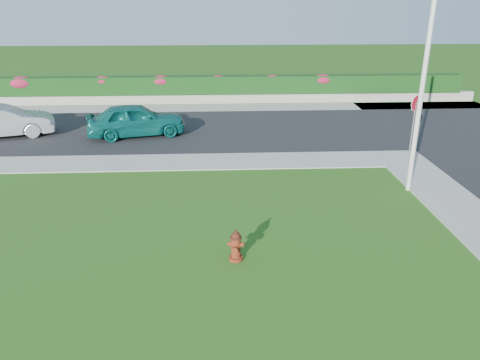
{
  "coord_description": "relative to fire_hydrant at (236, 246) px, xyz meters",
  "views": [
    {
      "loc": [
        -0.65,
        -9.14,
        6.27
      ],
      "look_at": [
        0.04,
        4.61,
        0.9
      ],
      "focal_mm": 35.0,
      "sensor_mm": 36.0,
      "label": 1
    }
  ],
  "objects": [
    {
      "name": "flower_clump_c",
      "position": [
        -3.89,
        19.21,
        1.04
      ],
      "size": [
        1.31,
        0.84,
        0.66
      ],
      "primitive_type": "ellipsoid",
      "color": "#B11E37",
      "rests_on": "hedge"
    },
    {
      "name": "ground",
      "position": [
        0.23,
        -1.29,
        -0.4
      ],
      "size": [
        120.0,
        120.0,
        0.0
      ],
      "primitive_type": "plane",
      "color": "black",
      "rests_on": "ground"
    },
    {
      "name": "sedan_silver",
      "position": [
        -10.64,
        11.8,
        0.4
      ],
      "size": [
        4.87,
        2.89,
        1.52
      ],
      "primitive_type": "imported",
      "rotation": [
        0.0,
        0.0,
        1.87
      ],
      "color": "#A4A7AC",
      "rests_on": "street_far"
    },
    {
      "name": "street_far",
      "position": [
        -4.77,
        12.71,
        -0.38
      ],
      "size": [
        26.0,
        8.0,
        0.04
      ],
      "primitive_type": "cube",
      "color": "black",
      "rests_on": "ground"
    },
    {
      "name": "curb_corner",
      "position": [
        7.23,
        7.71,
        -0.38
      ],
      "size": [
        2.0,
        2.0,
        0.04
      ],
      "primitive_type": "cube",
      "color": "gray",
      "rests_on": "ground"
    },
    {
      "name": "flower_clump_e",
      "position": [
        3.11,
        19.21,
        1.08
      ],
      "size": [
        1.1,
        0.71,
        0.55
      ],
      "primitive_type": "ellipsoid",
      "color": "#B11E37",
      "rests_on": "hedge"
    },
    {
      "name": "fire_hydrant",
      "position": [
        0.0,
        0.0,
        0.0
      ],
      "size": [
        0.44,
        0.41,
        0.84
      ],
      "rotation": [
        0.0,
        0.0,
        -0.18
      ],
      "color": "#560F0D",
      "rests_on": "ground"
    },
    {
      "name": "retaining_wall",
      "position": [
        -0.77,
        19.21,
        -0.1
      ],
      "size": [
        34.0,
        0.4,
        0.6
      ],
      "primitive_type": "cube",
      "color": "gray",
      "rests_on": "ground"
    },
    {
      "name": "sidewalk_beyond",
      "position": [
        -0.77,
        17.71,
        -0.38
      ],
      "size": [
        34.0,
        2.0,
        0.04
      ],
      "primitive_type": "cube",
      "color": "gray",
      "rests_on": "ground"
    },
    {
      "name": "stop_sign",
      "position": [
        7.75,
        8.2,
        1.52
      ],
      "size": [
        0.58,
        0.43,
        2.58
      ],
      "rotation": [
        0.0,
        0.0,
        0.24
      ],
      "color": "slate",
      "rests_on": "ground"
    },
    {
      "name": "flower_clump_d",
      "position": [
        -0.31,
        19.21,
        1.09
      ],
      "size": [
        1.05,
        0.67,
        0.52
      ],
      "primitive_type": "ellipsoid",
      "color": "#B11E37",
      "rests_on": "hedge"
    },
    {
      "name": "hedge",
      "position": [
        -0.77,
        19.31,
        0.75
      ],
      "size": [
        32.0,
        0.9,
        1.1
      ],
      "primitive_type": "cube",
      "color": "black",
      "rests_on": "retaining_wall"
    },
    {
      "name": "flower_clump_b",
      "position": [
        -7.48,
        19.21,
        1.07
      ],
      "size": [
        1.17,
        0.75,
        0.59
      ],
      "primitive_type": "ellipsoid",
      "color": "#B11E37",
      "rests_on": "hedge"
    },
    {
      "name": "flower_clump_a",
      "position": [
        -12.44,
        19.21,
        0.99
      ],
      "size": [
        1.56,
        1.0,
        0.78
      ],
      "primitive_type": "ellipsoid",
      "color": "#B11E37",
      "rests_on": "hedge"
    },
    {
      "name": "flower_clump_f",
      "position": [
        6.31,
        19.21,
        1.03
      ],
      "size": [
        1.34,
        0.86,
        0.67
      ],
      "primitive_type": "ellipsoid",
      "color": "#B11E37",
      "rests_on": "hedge"
    },
    {
      "name": "utility_pole",
      "position": [
        6.22,
        4.41,
        3.01
      ],
      "size": [
        0.16,
        0.16,
        6.81
      ],
      "primitive_type": "cylinder",
      "color": "silver",
      "rests_on": "ground"
    },
    {
      "name": "sidewalk_far",
      "position": [
        -5.77,
        7.71,
        -0.38
      ],
      "size": [
        24.0,
        2.0,
        0.04
      ],
      "primitive_type": "cube",
      "color": "gray",
      "rests_on": "ground"
    },
    {
      "name": "sedan_teal",
      "position": [
        -4.3,
        11.69,
        0.43
      ],
      "size": [
        4.92,
        2.93,
        1.57
      ],
      "primitive_type": "imported",
      "rotation": [
        0.0,
        0.0,
        1.82
      ],
      "color": "#0C5C58",
      "rests_on": "street_far"
    }
  ]
}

